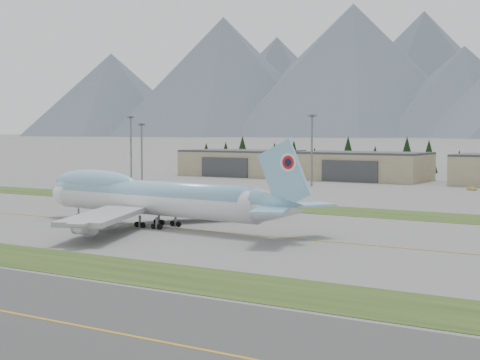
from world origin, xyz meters
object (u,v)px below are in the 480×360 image
Objects in this scene: boeing_747_freighter at (152,197)px; hangar_left at (242,163)px; hangar_center at (363,166)px; service_vehicle_a at (271,183)px; service_vehicle_b at (472,190)px.

hangar_left is at bearing 120.83° from boeing_747_freighter.
boeing_747_freighter is 1.38× the size of hangar_center.
hangar_center is 12.13× the size of service_vehicle_a.
hangar_center reaches higher than service_vehicle_b.
hangar_center is (55.00, 0.00, 0.00)m from hangar_left.
hangar_left is 12.13× the size of service_vehicle_a.
service_vehicle_a is 70.31m from service_vehicle_b.
hangar_left is 13.86× the size of service_vehicle_b.
service_vehicle_a is (-22.02, -32.39, -5.39)m from hangar_center.
service_vehicle_a is at bearing -44.48° from hangar_left.
boeing_747_freighter is at bearing -98.53° from service_vehicle_a.
service_vehicle_b is (103.09, -26.98, -5.39)m from hangar_left.
hangar_center is 13.86× the size of service_vehicle_b.
service_vehicle_b is at bearing -23.03° from service_vehicle_a.
hangar_left is at bearing 108.08° from service_vehicle_a.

